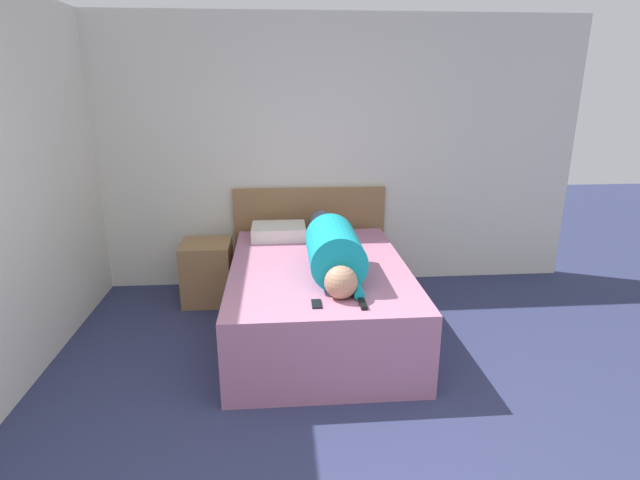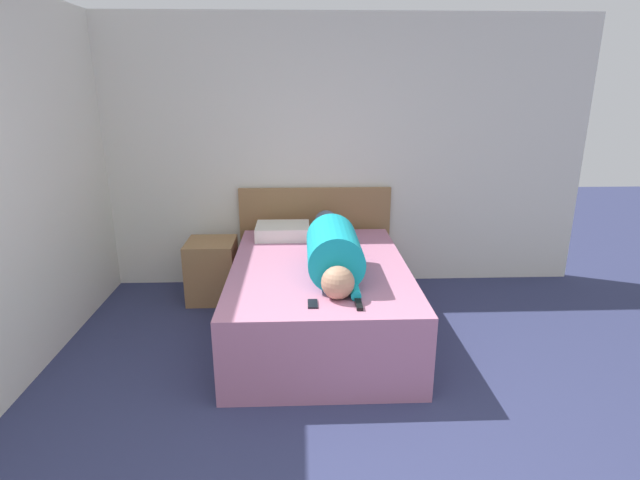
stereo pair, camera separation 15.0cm
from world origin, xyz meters
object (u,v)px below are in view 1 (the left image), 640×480
person_lying (332,248)px  cell_phone (317,304)px  bed (319,299)px  tv_remote (363,304)px  nightstand (208,272)px  pillow_near_headboard (279,231)px

person_lying → cell_phone: (-0.17, -0.66, -0.16)m
person_lying → cell_phone: size_ratio=12.78×
bed → tv_remote: tv_remote is taller
nightstand → person_lying: (1.09, -0.83, 0.48)m
pillow_near_headboard → cell_phone: size_ratio=3.79×
cell_phone → nightstand: bearing=121.7°
person_lying → tv_remote: size_ratio=11.07×
person_lying → cell_phone: 0.70m
tv_remote → cell_phone: (-0.30, 0.04, -0.01)m
bed → pillow_near_headboard: pillow_near_headboard is taller
nightstand → cell_phone: (0.91, -1.48, 0.32)m
pillow_near_headboard → bed: bearing=-67.3°
nightstand → cell_phone: size_ratio=4.40×
tv_remote → cell_phone: tv_remote is taller
nightstand → person_lying: person_lying is taller
bed → nightstand: bearing=143.6°
bed → cell_phone: (-0.07, -0.75, 0.30)m
bed → nightstand: (-0.99, 0.73, -0.01)m
nightstand → pillow_near_headboard: pillow_near_headboard is taller
pillow_near_headboard → tv_remote: 1.63m
bed → person_lying: person_lying is taller
nightstand → person_lying: bearing=-37.3°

